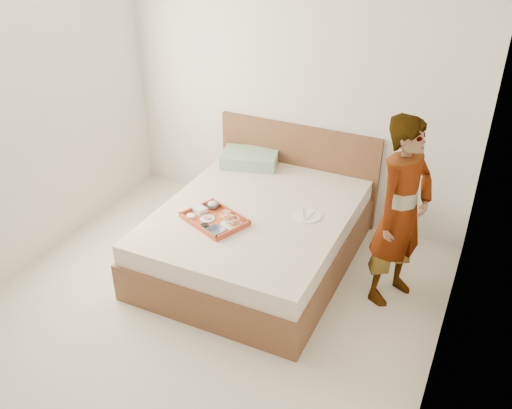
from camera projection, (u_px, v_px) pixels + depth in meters
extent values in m
cube|color=beige|center=(192.00, 326.00, 4.29)|extent=(3.50, 4.00, 0.01)
cube|color=silver|center=(294.00, 88.00, 5.19)|extent=(3.50, 0.01, 2.60)
cube|color=silver|center=(457.00, 243.00, 2.99)|extent=(0.01, 4.00, 2.60)
cube|color=brown|center=(256.00, 235.00, 4.91)|extent=(1.65, 2.00, 0.53)
cube|color=brown|center=(297.00, 169.00, 5.56)|extent=(1.65, 0.06, 0.95)
cube|color=#8EA590|center=(250.00, 159.00, 5.50)|extent=(0.62, 0.50, 0.13)
cube|color=#B73A22|center=(214.00, 219.00, 4.60)|extent=(0.61, 0.53, 0.05)
cylinder|color=white|center=(231.00, 224.00, 4.54)|extent=(0.23, 0.23, 0.01)
imported|color=#141F44|center=(216.00, 231.00, 4.43)|extent=(0.19, 0.19, 0.03)
cylinder|color=black|center=(205.00, 226.00, 4.50)|extent=(0.10, 0.10, 0.03)
cylinder|color=white|center=(207.00, 219.00, 4.62)|extent=(0.16, 0.16, 0.01)
cylinder|color=orange|center=(226.00, 215.00, 4.66)|extent=(0.16, 0.16, 0.01)
imported|color=#141F44|center=(213.00, 206.00, 4.77)|extent=(0.14, 0.14, 0.03)
cube|color=silver|center=(200.00, 210.00, 4.70)|extent=(0.13, 0.12, 0.05)
cylinder|color=white|center=(191.00, 216.00, 4.63)|extent=(0.10, 0.10, 0.03)
cylinder|color=white|center=(307.00, 216.00, 4.68)|extent=(0.26, 0.26, 0.01)
imported|color=silver|center=(401.00, 213.00, 4.24)|extent=(0.58, 0.68, 1.58)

